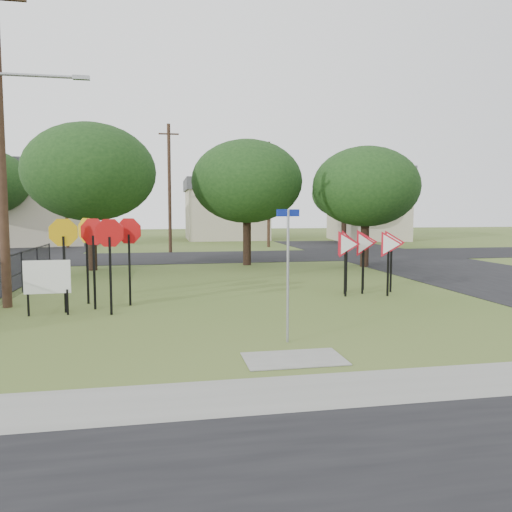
{
  "coord_description": "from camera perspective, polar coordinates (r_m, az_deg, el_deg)",
  "views": [
    {
      "loc": [
        -2.56,
        -11.86,
        2.98
      ],
      "look_at": [
        0.24,
        3.0,
        1.6
      ],
      "focal_mm": 35.0,
      "sensor_mm": 36.0,
      "label": 1
    }
  ],
  "objects": [
    {
      "name": "fence_run",
      "position": [
        18.93,
        -26.04,
        -1.98
      ],
      "size": [
        0.05,
        11.55,
        1.5
      ],
      "color": "black",
      "rests_on": "ground"
    },
    {
      "name": "far_pole_c",
      "position": [
        42.55,
        -20.9,
        7.06
      ],
      "size": [
        1.4,
        0.24,
        9.0
      ],
      "color": "#402A1D",
      "rests_on": "ground"
    },
    {
      "name": "far_pole_a",
      "position": [
        35.91,
        -9.86,
        7.73
      ],
      "size": [
        1.4,
        0.24,
        9.0
      ],
      "color": "#402A1D",
      "rests_on": "ground"
    },
    {
      "name": "house_right",
      "position": [
        52.1,
        12.64,
        5.83
      ],
      "size": [
        8.3,
        8.3,
        7.2
      ],
      "color": "#C1B69B",
      "rests_on": "ground"
    },
    {
      "name": "ground",
      "position": [
        12.5,
        1.48,
        -8.58
      ],
      "size": [
        140.0,
        140.0,
        0.0
      ],
      "primitive_type": "plane",
      "color": "#405720"
    },
    {
      "name": "tree_far_right",
      "position": [
        46.91,
        10.08,
        7.04
      ],
      "size": [
        6.0,
        6.0,
        6.8
      ],
      "color": "black",
      "rests_on": "ground"
    },
    {
      "name": "yield_sign_cluster",
      "position": [
        18.27,
        12.21,
        1.12
      ],
      "size": [
        2.99,
        1.69,
        2.33
      ],
      "color": "black",
      "rests_on": "ground"
    },
    {
      "name": "street_far",
      "position": [
        32.11,
        -6.05,
        -0.12
      ],
      "size": [
        60.0,
        8.0,
        0.02
      ],
      "primitive_type": "cube",
      "color": "black",
      "rests_on": "ground"
    },
    {
      "name": "house_left",
      "position": [
        47.27,
        -24.8,
        5.55
      ],
      "size": [
        10.58,
        8.88,
        7.2
      ],
      "color": "#C1B69B",
      "rests_on": "ground"
    },
    {
      "name": "sidewalk",
      "position": [
        8.61,
        7.59,
        -15.02
      ],
      "size": [
        30.0,
        1.6,
        0.02
      ],
      "primitive_type": "cube",
      "color": "gray",
      "rests_on": "ground"
    },
    {
      "name": "street_right",
      "position": [
        26.44,
        22.84,
        -1.65
      ],
      "size": [
        8.0,
        50.0,
        0.02
      ],
      "primitive_type": "cube",
      "color": "black",
      "rests_on": "ground"
    },
    {
      "name": "tree_near_mid",
      "position": [
        27.29,
        -1.05,
        8.49
      ],
      "size": [
        6.0,
        6.0,
        6.8
      ],
      "color": "black",
      "rests_on": "ground"
    },
    {
      "name": "info_board",
      "position": [
        15.31,
        -22.76,
        -2.44
      ],
      "size": [
        1.27,
        0.08,
        1.58
      ],
      "color": "black",
      "rests_on": "ground"
    },
    {
      "name": "curb_pad",
      "position": [
        10.25,
        4.37,
        -11.66
      ],
      "size": [
        2.0,
        1.2,
        0.02
      ],
      "primitive_type": "cube",
      "color": "gray",
      "rests_on": "ground"
    },
    {
      "name": "tree_near_right",
      "position": [
        27.04,
        12.44,
        7.73
      ],
      "size": [
        5.6,
        5.6,
        6.33
      ],
      "color": "black",
      "rests_on": "ground"
    },
    {
      "name": "tree_near_left",
      "position": [
        26.16,
        -18.44,
        9.06
      ],
      "size": [
        6.4,
        6.4,
        7.27
      ],
      "color": "black",
      "rests_on": "ground"
    },
    {
      "name": "planting_strip",
      "position": [
        7.56,
        10.58,
        -18.03
      ],
      "size": [
        30.0,
        0.8,
        0.02
      ],
      "primitive_type": "cube",
      "color": "#405720",
      "rests_on": "ground"
    },
    {
      "name": "house_mid",
      "position": [
        52.28,
        -3.48,
        5.39
      ],
      "size": [
        8.4,
        8.4,
        6.2
      ],
      "color": "#C1B69B",
      "rests_on": "ground"
    },
    {
      "name": "utility_pole_main",
      "position": [
        17.16,
        -27.02,
        12.12
      ],
      "size": [
        3.55,
        0.33,
        10.0
      ],
      "color": "#402A1D",
      "rests_on": "ground"
    },
    {
      "name": "street_name_sign",
      "position": [
        11.2,
        3.66,
        -1.23
      ],
      "size": [
        0.58,
        0.26,
        3.01
      ],
      "color": "#92949A",
      "rests_on": "ground"
    },
    {
      "name": "far_pole_b",
      "position": [
        40.8,
        1.46,
        7.14
      ],
      "size": [
        1.4,
        0.24,
        8.5
      ],
      "color": "#402A1D",
      "rests_on": "ground"
    },
    {
      "name": "stop_sign_cluster",
      "position": [
        15.73,
        -17.75,
        1.51
      ],
      "size": [
        2.61,
        2.3,
        2.78
      ],
      "color": "black",
      "rests_on": "ground"
    }
  ]
}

